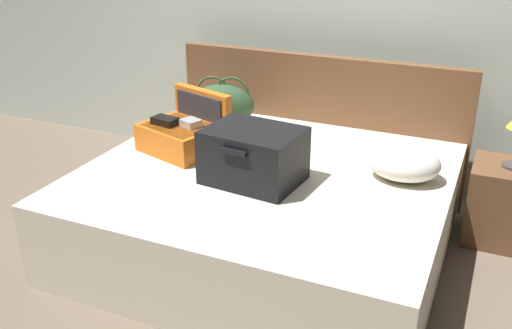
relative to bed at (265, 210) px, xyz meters
name	(u,v)px	position (x,y,z in m)	size (l,w,h in m)	color
ground_plane	(236,281)	(0.00, -0.40, -0.25)	(12.00, 12.00, 0.00)	#6B5B4C
bed	(265,210)	(0.00, 0.00, 0.00)	(2.03, 1.81, 0.49)	beige
headboard	(318,122)	(0.00, 0.95, 0.24)	(2.07, 0.08, 0.96)	brown
hard_case_large	(254,155)	(-0.01, -0.14, 0.40)	(0.54, 0.44, 0.30)	black
hard_case_medium	(184,133)	(-0.59, 0.11, 0.36)	(0.55, 0.52, 0.35)	#D16619
duffel_bag	(223,104)	(-0.58, 0.60, 0.40)	(0.48, 0.35, 0.35)	#2D4C2D
pillow_near_headboard	(404,163)	(0.73, 0.22, 0.34)	(0.40, 0.31, 0.20)	white
nightstand	(506,204)	(1.29, 0.66, 0.00)	(0.44, 0.40, 0.49)	brown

